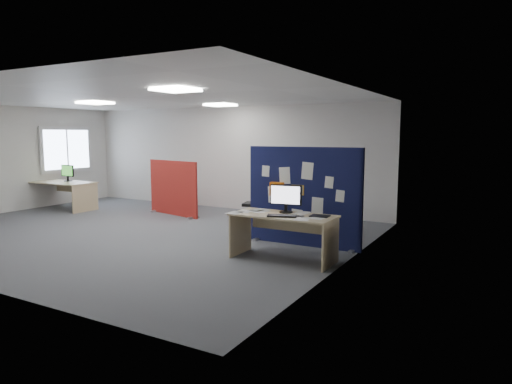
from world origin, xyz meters
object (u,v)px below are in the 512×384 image
at_px(main_desk, 284,225).
at_px(office_chair, 258,199).
at_px(red_divider, 173,188).
at_px(second_desk, 64,188).
at_px(navy_divider, 303,197).
at_px(monitor_main, 286,197).
at_px(monitor_second, 68,172).

height_order(main_desk, office_chair, office_chair).
bearing_deg(red_divider, office_chair, 12.59).
bearing_deg(second_desk, office_chair, 6.87).
relative_size(navy_divider, red_divider, 1.22).
relative_size(navy_divider, main_desk, 1.30).
bearing_deg(red_divider, monitor_main, -14.71).
xyz_separation_m(main_desk, monitor_second, (-7.28, 1.75, 0.42)).
xyz_separation_m(navy_divider, main_desk, (0.11, -0.98, -0.32)).
height_order(main_desk, monitor_second, monitor_second).
bearing_deg(navy_divider, monitor_second, 173.92).
bearing_deg(second_desk, navy_divider, -5.01).
xyz_separation_m(navy_divider, monitor_second, (-7.16, 0.76, 0.09)).
bearing_deg(monitor_main, red_divider, 144.04).
bearing_deg(office_chair, navy_divider, -52.38).
xyz_separation_m(monitor_main, red_divider, (-4.10, 2.17, -0.32)).
relative_size(main_desk, red_divider, 0.94).
distance_m(red_divider, second_desk, 3.20).
bearing_deg(office_chair, second_desk, 173.13).
xyz_separation_m(second_desk, office_chair, (5.53, 0.67, 0.01)).
distance_m(red_divider, office_chair, 2.41).
height_order(monitor_main, monitor_second, monitor_main).
bearing_deg(monitor_main, second_desk, 160.35).
bearing_deg(red_divider, navy_divider, -4.93).
xyz_separation_m(navy_divider, second_desk, (-7.15, 0.63, -0.32)).
xyz_separation_m(main_desk, office_chair, (-1.73, 2.28, 0.02)).
xyz_separation_m(red_divider, second_desk, (-3.12, -0.69, -0.10)).
relative_size(navy_divider, monitor_second, 4.42).
relative_size(main_desk, office_chair, 1.63).
height_order(red_divider, monitor_second, red_divider).
bearing_deg(main_desk, monitor_main, 105.66).
bearing_deg(monitor_second, office_chair, 8.56).
bearing_deg(second_desk, main_desk, -12.50).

